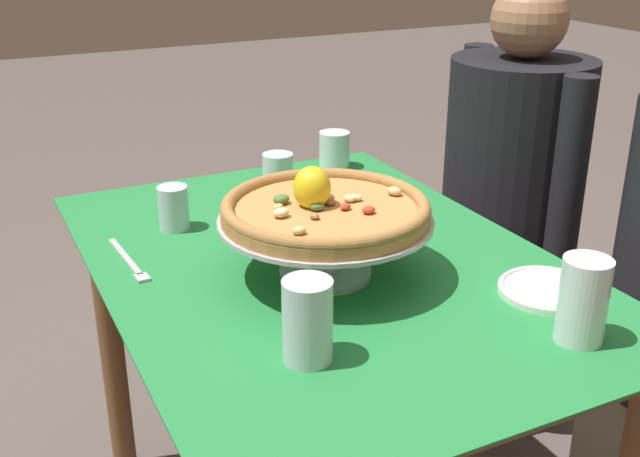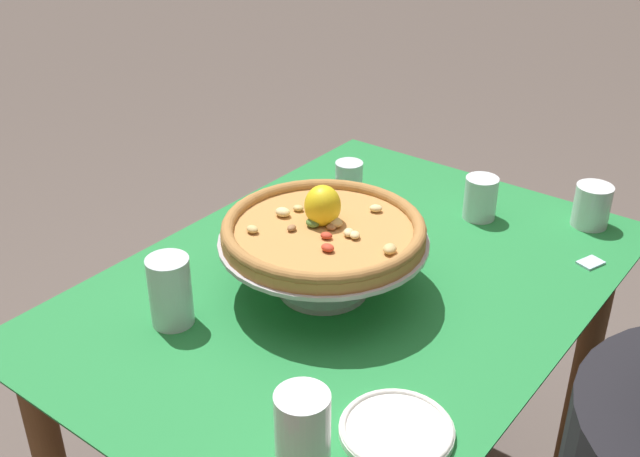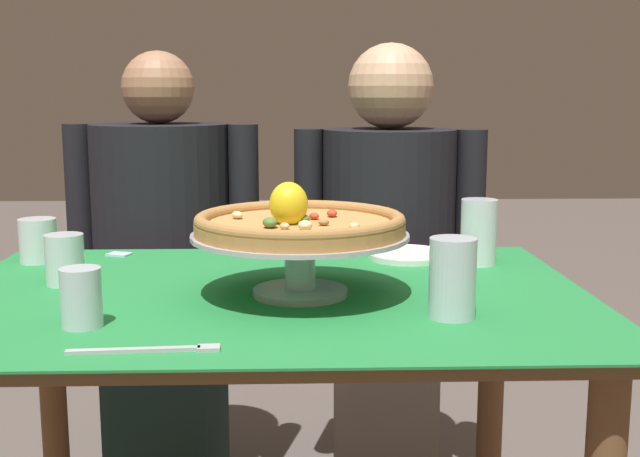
{
  "view_description": "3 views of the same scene",
  "coord_description": "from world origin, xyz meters",
  "px_view_note": "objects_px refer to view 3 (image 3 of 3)",
  "views": [
    {
      "loc": [
        1.22,
        -0.61,
        1.4
      ],
      "look_at": [
        0.04,
        -0.03,
        0.85
      ],
      "focal_mm": 43.45,
      "sensor_mm": 36.0,
      "label": 1
    },
    {
      "loc": [
        1.05,
        0.72,
        1.58
      ],
      "look_at": [
        0.02,
        -0.06,
        0.87
      ],
      "focal_mm": 43.33,
      "sensor_mm": 36.0,
      "label": 2
    },
    {
      "loc": [
        0.05,
        -1.44,
        1.12
      ],
      "look_at": [
        0.1,
        0.0,
        0.88
      ],
      "focal_mm": 44.83,
      "sensor_mm": 36.0,
      "label": 3
    }
  ],
  "objects_px": {
    "water_glass_front_right": "(452,284)",
    "water_glass_front_left": "(81,301)",
    "water_glass_side_left": "(65,263)",
    "sugar_packet": "(119,254)",
    "pizza_stand": "(300,251)",
    "diner_right": "(388,276)",
    "pizza": "(299,222)",
    "side_plate": "(407,255)",
    "water_glass_back_left": "(38,243)",
    "diner_left": "(164,280)",
    "water_glass_back_right": "(479,236)",
    "dinner_fork": "(153,350)"
  },
  "relations": [
    {
      "from": "water_glass_back_right",
      "to": "sugar_packet",
      "type": "height_order",
      "value": "water_glass_back_right"
    },
    {
      "from": "side_plate",
      "to": "water_glass_back_right",
      "type": "bearing_deg",
      "value": -23.91
    },
    {
      "from": "water_glass_back_right",
      "to": "water_glass_front_right",
      "type": "bearing_deg",
      "value": -108.57
    },
    {
      "from": "sugar_packet",
      "to": "pizza_stand",
      "type": "bearing_deg",
      "value": -42.56
    },
    {
      "from": "water_glass_front_left",
      "to": "water_glass_front_right",
      "type": "bearing_deg",
      "value": 3.29
    },
    {
      "from": "water_glass_back_right",
      "to": "diner_right",
      "type": "distance_m",
      "value": 0.54
    },
    {
      "from": "pizza_stand",
      "to": "sugar_packet",
      "type": "relative_size",
      "value": 7.84
    },
    {
      "from": "water_glass_back_right",
      "to": "dinner_fork",
      "type": "relative_size",
      "value": 0.65
    },
    {
      "from": "water_glass_side_left",
      "to": "diner_left",
      "type": "height_order",
      "value": "diner_left"
    },
    {
      "from": "pizza",
      "to": "water_glass_back_left",
      "type": "relative_size",
      "value": 3.98
    },
    {
      "from": "water_glass_back_left",
      "to": "water_glass_front_left",
      "type": "height_order",
      "value": "same"
    },
    {
      "from": "water_glass_front_right",
      "to": "diner_left",
      "type": "height_order",
      "value": "diner_left"
    },
    {
      "from": "water_glass_side_left",
      "to": "sugar_packet",
      "type": "distance_m",
      "value": 0.28
    },
    {
      "from": "water_glass_front_left",
      "to": "diner_right",
      "type": "relative_size",
      "value": 0.07
    },
    {
      "from": "side_plate",
      "to": "diner_left",
      "type": "distance_m",
      "value": 0.76
    },
    {
      "from": "pizza_stand",
      "to": "diner_right",
      "type": "bearing_deg",
      "value": 71.48
    },
    {
      "from": "pizza",
      "to": "water_glass_back_right",
      "type": "distance_m",
      "value": 0.47
    },
    {
      "from": "water_glass_back_left",
      "to": "diner_left",
      "type": "relative_size",
      "value": 0.08
    },
    {
      "from": "water_glass_front_left",
      "to": "dinner_fork",
      "type": "bearing_deg",
      "value": -44.41
    },
    {
      "from": "water_glass_back_right",
      "to": "diner_left",
      "type": "relative_size",
      "value": 0.11
    },
    {
      "from": "water_glass_side_left",
      "to": "water_glass_front_left",
      "type": "xyz_separation_m",
      "value": [
        0.11,
        -0.29,
        0.0
      ]
    },
    {
      "from": "pizza",
      "to": "water_glass_back_left",
      "type": "bearing_deg",
      "value": 151.21
    },
    {
      "from": "water_glass_back_left",
      "to": "sugar_packet",
      "type": "height_order",
      "value": "water_glass_back_left"
    },
    {
      "from": "water_glass_front_right",
      "to": "water_glass_front_left",
      "type": "bearing_deg",
      "value": -176.71
    },
    {
      "from": "pizza_stand",
      "to": "side_plate",
      "type": "height_order",
      "value": "pizza_stand"
    },
    {
      "from": "sugar_packet",
      "to": "diner_right",
      "type": "distance_m",
      "value": 0.77
    },
    {
      "from": "water_glass_back_left",
      "to": "sugar_packet",
      "type": "xyz_separation_m",
      "value": [
        0.16,
        0.06,
        -0.04
      ]
    },
    {
      "from": "pizza_stand",
      "to": "water_glass_back_right",
      "type": "distance_m",
      "value": 0.46
    },
    {
      "from": "water_glass_back_left",
      "to": "diner_left",
      "type": "xyz_separation_m",
      "value": [
        0.2,
        0.44,
        -0.19
      ]
    },
    {
      "from": "water_glass_front_left",
      "to": "pizza_stand",
      "type": "bearing_deg",
      "value": 28.5
    },
    {
      "from": "pizza_stand",
      "to": "water_glass_front_right",
      "type": "xyz_separation_m",
      "value": [
        0.25,
        -0.15,
        -0.03
      ]
    },
    {
      "from": "water_glass_side_left",
      "to": "water_glass_back_right",
      "type": "bearing_deg",
      "value": 10.69
    },
    {
      "from": "water_glass_back_left",
      "to": "diner_right",
      "type": "xyz_separation_m",
      "value": [
        0.81,
        0.43,
        -0.18
      ]
    },
    {
      "from": "pizza",
      "to": "water_glass_front_right",
      "type": "distance_m",
      "value": 0.3
    },
    {
      "from": "side_plate",
      "to": "water_glass_front_left",
      "type": "bearing_deg",
      "value": -139.12
    },
    {
      "from": "side_plate",
      "to": "dinner_fork",
      "type": "bearing_deg",
      "value": -125.5
    },
    {
      "from": "water_glass_back_right",
      "to": "diner_left",
      "type": "xyz_separation_m",
      "value": [
        -0.75,
        0.49,
        -0.21
      ]
    },
    {
      "from": "diner_right",
      "to": "pizza",
      "type": "bearing_deg",
      "value": -108.58
    },
    {
      "from": "side_plate",
      "to": "diner_right",
      "type": "xyz_separation_m",
      "value": [
        0.01,
        0.42,
        -0.15
      ]
    },
    {
      "from": "water_glass_back_right",
      "to": "side_plate",
      "type": "distance_m",
      "value": 0.16
    },
    {
      "from": "water_glass_front_right",
      "to": "dinner_fork",
      "type": "relative_size",
      "value": 0.61
    },
    {
      "from": "pizza_stand",
      "to": "diner_right",
      "type": "distance_m",
      "value": 0.81
    },
    {
      "from": "sugar_packet",
      "to": "water_glass_side_left",
      "type": "bearing_deg",
      "value": -98.83
    },
    {
      "from": "water_glass_back_right",
      "to": "diner_left",
      "type": "height_order",
      "value": "diner_left"
    },
    {
      "from": "pizza_stand",
      "to": "water_glass_back_left",
      "type": "height_order",
      "value": "pizza_stand"
    },
    {
      "from": "water_glass_back_right",
      "to": "side_plate",
      "type": "xyz_separation_m",
      "value": [
        -0.14,
        0.06,
        -0.05
      ]
    },
    {
      "from": "water_glass_back_left",
      "to": "water_glass_back_right",
      "type": "bearing_deg",
      "value": -3.22
    },
    {
      "from": "diner_left",
      "to": "dinner_fork",
      "type": "bearing_deg",
      "value": -81.62
    },
    {
      "from": "water_glass_front_right",
      "to": "water_glass_back_right",
      "type": "xyz_separation_m",
      "value": [
        0.14,
        0.41,
        0.0
      ]
    },
    {
      "from": "water_glass_front_right",
      "to": "pizza",
      "type": "bearing_deg",
      "value": 148.47
    }
  ]
}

